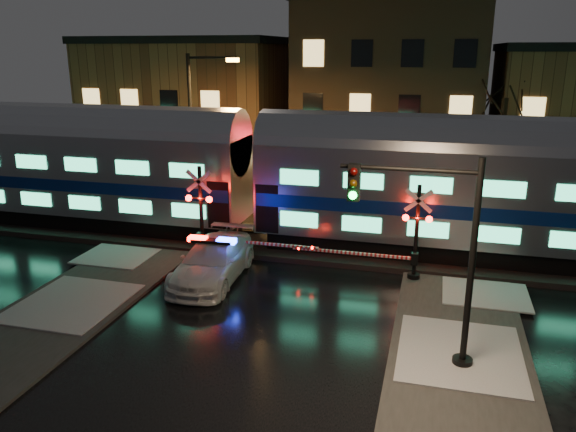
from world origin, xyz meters
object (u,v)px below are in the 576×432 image
Objects in this scene: police_car at (213,261)px; crossing_signal_left at (209,223)px; streetlight at (196,124)px; traffic_light at (436,259)px; crossing_signal_right at (406,242)px.

police_car is 0.95× the size of crossing_signal_left.
traffic_light is at bearing -45.32° from streetlight.
crossing_signal_right is 8.06m from crossing_signal_left.
crossing_signal_left reaches higher than police_car.
crossing_signal_left is 10.99m from traffic_light.
traffic_light is (9.12, -5.94, 1.51)m from crossing_signal_left.
streetlight is at bearing 116.78° from crossing_signal_left.
traffic_light is (8.23, -4.14, 2.40)m from police_car.
crossing_signal_right is 0.64× the size of streetlight.
police_car is 0.64× the size of streetlight.
crossing_signal_right is at bearing 11.93° from police_car.
crossing_signal_left is 0.95× the size of traffic_light.
police_car is 1.01× the size of crossing_signal_right.
police_car is 0.91× the size of traffic_light.
police_car is at bearing -63.79° from crossing_signal_left.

